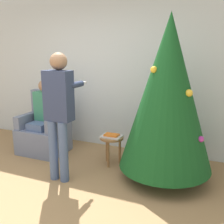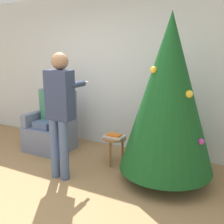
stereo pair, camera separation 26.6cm
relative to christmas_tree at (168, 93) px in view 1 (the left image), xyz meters
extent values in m
plane|color=#99754C|center=(-1.31, -1.32, -1.19)|extent=(14.00, 14.00, 0.00)
cube|color=silver|center=(-1.31, 0.91, 0.16)|extent=(8.00, 0.06, 2.70)
cylinder|color=brown|center=(0.00, 0.00, -1.10)|extent=(0.10, 0.10, 0.18)
cone|color=#144C1E|center=(0.00, 0.00, 0.00)|extent=(1.24, 1.24, 2.03)
sphere|color=#B23399|center=(0.46, -0.14, -0.52)|extent=(0.08, 0.08, 0.08)
sphere|color=gold|center=(0.28, -0.13, 0.04)|extent=(0.09, 0.09, 0.09)
sphere|color=gold|center=(-0.15, -0.17, 0.31)|extent=(0.09, 0.09, 0.09)
cube|color=slate|center=(-2.14, 0.14, -0.98)|extent=(0.75, 0.65, 0.43)
cube|color=slate|center=(-2.14, 0.39, -0.45)|extent=(0.75, 0.14, 0.62)
cube|color=slate|center=(-2.45, 0.14, -0.65)|extent=(0.12, 0.59, 0.22)
cube|color=slate|center=(-1.82, 0.14, -0.65)|extent=(0.12, 0.59, 0.22)
cylinder|color=#475B84|center=(-2.24, -0.06, -0.98)|extent=(0.11, 0.11, 0.43)
cylinder|color=#475B84|center=(-2.04, -0.06, -0.98)|extent=(0.11, 0.11, 0.43)
cube|color=#475B84|center=(-2.14, 0.09, -0.70)|extent=(0.32, 0.40, 0.12)
cube|color=#337A5B|center=(-2.14, 0.24, -0.39)|extent=(0.36, 0.20, 0.50)
sphere|color=#936B4C|center=(-2.14, 0.24, -0.04)|extent=(0.20, 0.20, 0.20)
cylinder|color=#475B84|center=(-1.39, -0.62, -0.78)|extent=(0.12, 0.12, 0.83)
cylinder|color=#475B84|center=(-1.22, -0.62, -0.78)|extent=(0.12, 0.12, 0.83)
cube|color=#2D3856|center=(-1.30, -0.56, -0.03)|extent=(0.36, 0.20, 0.66)
sphere|color=#936B4C|center=(-1.30, -0.52, 0.41)|extent=(0.23, 0.23, 0.23)
cylinder|color=#2D3856|center=(-1.46, -0.37, 0.10)|extent=(0.08, 0.30, 0.08)
cylinder|color=#2D3856|center=(-1.15, -0.37, 0.10)|extent=(0.08, 0.30, 0.08)
cube|color=white|center=(-1.15, -0.18, 0.10)|extent=(0.04, 0.14, 0.04)
cylinder|color=olive|center=(-0.85, 0.14, -0.76)|extent=(0.37, 0.37, 0.03)
cylinder|color=olive|center=(-0.85, 0.02, -0.99)|extent=(0.04, 0.04, 0.41)
cylinder|color=olive|center=(-0.74, 0.21, -0.99)|extent=(0.04, 0.04, 0.41)
cylinder|color=olive|center=(-0.96, 0.21, -0.99)|extent=(0.04, 0.04, 0.41)
cube|color=silver|center=(-0.85, 0.14, -0.74)|extent=(0.31, 0.23, 0.02)
cube|color=orange|center=(-0.85, 0.14, -0.72)|extent=(0.22, 0.15, 0.02)
camera|label=1|loc=(0.67, -3.36, 0.54)|focal=42.00mm
camera|label=2|loc=(0.90, -3.25, 0.54)|focal=42.00mm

